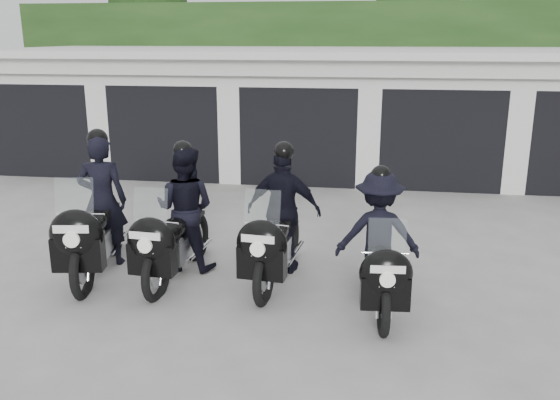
# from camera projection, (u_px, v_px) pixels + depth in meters

# --- Properties ---
(ground) EXTENTS (80.00, 80.00, 0.00)m
(ground) POSITION_uv_depth(u_px,v_px,m) (249.00, 282.00, 8.20)
(ground) COLOR #A0A09A
(ground) RESTS_ON ground
(garage_block) EXTENTS (16.40, 6.80, 2.96)m
(garage_block) POSITION_uv_depth(u_px,v_px,m) (310.00, 109.00, 15.49)
(garage_block) COLOR silver
(garage_block) RESTS_ON ground
(background_vegetation) EXTENTS (20.00, 3.90, 5.80)m
(background_vegetation) POSITION_uv_depth(u_px,v_px,m) (336.00, 52.00, 19.71)
(background_vegetation) COLOR #1A3613
(background_vegetation) RESTS_ON ground
(police_bike_a) EXTENTS (0.95, 2.38, 2.08)m
(police_bike_a) POSITION_uv_depth(u_px,v_px,m) (97.00, 216.00, 8.35)
(police_bike_a) COLOR black
(police_bike_a) RESTS_ON ground
(police_bike_b) EXTENTS (0.93, 2.23, 1.94)m
(police_bike_b) POSITION_uv_depth(u_px,v_px,m) (180.00, 218.00, 8.31)
(police_bike_b) COLOR black
(police_bike_b) RESTS_ON ground
(police_bike_c) EXTENTS (1.12, 2.24, 1.95)m
(police_bike_c) POSITION_uv_depth(u_px,v_px,m) (281.00, 220.00, 8.19)
(police_bike_c) COLOR black
(police_bike_c) RESTS_ON ground
(police_bike_d) EXTENTS (1.12, 2.07, 1.80)m
(police_bike_d) POSITION_uv_depth(u_px,v_px,m) (379.00, 245.00, 7.41)
(police_bike_d) COLOR black
(police_bike_d) RESTS_ON ground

